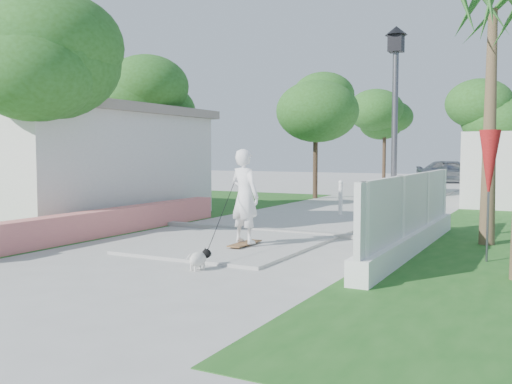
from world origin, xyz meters
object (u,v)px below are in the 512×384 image
Objects in this scene: bollard at (341,197)px; dog at (199,258)px; patio_umbrella at (489,166)px; parked_car at (453,172)px; street_lamp at (395,127)px; skateboarder at (228,209)px.

bollard is 8.42m from dog.
patio_umbrella is (4.60, -5.50, 1.10)m from bollard.
dog is (0.52, -8.39, -0.39)m from bollard.
parked_car reaches higher than bollard.
bollard is 0.25× the size of parked_car.
dog is at bearing -119.25° from street_lamp.
street_lamp reaches higher than patio_umbrella.
dog is at bearing 171.95° from parked_car.
street_lamp is 1.01× the size of parked_car.
patio_umbrella is at bearing -27.76° from street_lamp.
street_lamp is 1.78× the size of skateboarder.
street_lamp is at bearing 81.10° from dog.
street_lamp is 4.07× the size of bollard.
skateboarder is 26.81m from parked_car.
skateboarder is at bearing 171.31° from parked_car.
patio_umbrella is 0.52× the size of parked_car.
street_lamp is 3.81m from skateboarder.
dog is at bearing 117.55° from skateboarder.
skateboarder reaches higher than bollard.
dog is at bearing -86.46° from bollard.
dog is 0.11× the size of parked_car.
street_lamp reaches higher than parked_car.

